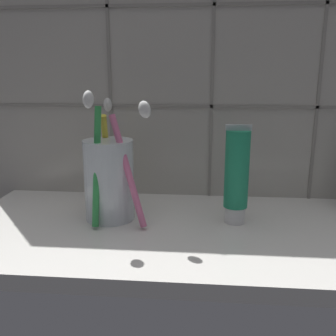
{
  "coord_description": "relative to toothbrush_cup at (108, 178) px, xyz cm",
  "views": [
    {
      "loc": [
        0.27,
        -48.07,
        22.39
      ],
      "look_at": [
        -4.04,
        0.89,
        10.04
      ],
      "focal_mm": 40.0,
      "sensor_mm": 36.0,
      "label": 1
    }
  ],
  "objects": [
    {
      "name": "sink_counter",
      "position": [
        12.8,
        -2.2,
        -7.13
      ],
      "size": [
        66.97,
        28.85,
        2.0
      ],
      "primitive_type": "cube",
      "color": "silver",
      "rests_on": "ground"
    },
    {
      "name": "toothbrush_cup",
      "position": [
        0.0,
        0.0,
        0.0
      ],
      "size": [
        10.66,
        13.82,
        18.59
      ],
      "color": "silver",
      "rests_on": "sink_counter"
    },
    {
      "name": "toothpaste_tube",
      "position": [
        17.85,
        0.03,
        0.75
      ],
      "size": [
        3.5,
        3.34,
        13.89
      ],
      "color": "white",
      "rests_on": "sink_counter"
    },
    {
      "name": "tile_wall_backsplash",
      "position": [
        12.8,
        12.47,
        14.65
      ],
      "size": [
        76.97,
        1.72,
        45.54
      ],
      "color": "#B7B2A8",
      "rests_on": "ground"
    }
  ]
}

